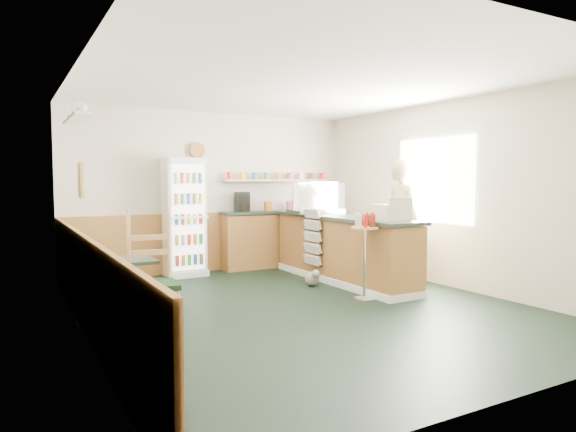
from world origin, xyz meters
TOP-DOWN VIEW (x-y plane):
  - ground at (0.00, 0.00)m, footprint 6.00×6.00m
  - room_envelope at (-0.23, 0.73)m, footprint 5.04×6.02m
  - service_counter at (1.35, 1.07)m, footprint 0.68×3.01m
  - back_counter at (1.19, 2.80)m, footprint 2.24×0.42m
  - drinks_fridge at (-0.60, 2.74)m, footprint 0.63×0.53m
  - display_case at (1.35, 1.85)m, footprint 0.88×0.46m
  - cash_register at (1.35, -0.03)m, footprint 0.44×0.45m
  - shopkeeper at (2.05, 0.52)m, footprint 0.53×0.68m
  - condiment_stand at (0.90, -0.05)m, footprint 0.36×0.36m
  - newspaper_rack at (0.99, 1.37)m, footprint 0.09×0.44m
  - cafe_table at (-2.05, 0.38)m, footprint 0.64×0.64m
  - cafe_chair at (-1.89, -0.14)m, footprint 0.51×0.51m
  - dog_doorstop at (0.77, 1.01)m, footprint 0.21×0.27m

SIDE VIEW (x-z plane):
  - ground at x=0.00m, z-range 0.00..0.00m
  - dog_doorstop at x=0.77m, z-range -0.01..0.25m
  - service_counter at x=1.35m, z-range -0.04..0.97m
  - cafe_table at x=-2.05m, z-range 0.14..0.84m
  - back_counter at x=1.19m, z-range -0.30..1.39m
  - cafe_chair at x=-1.89m, z-range 0.03..1.29m
  - newspaper_rack at x=0.99m, z-range 0.23..1.11m
  - condiment_stand at x=0.90m, z-range 0.20..1.31m
  - shopkeeper at x=2.05m, z-range 0.00..1.87m
  - drinks_fridge at x=-0.60m, z-range 0.00..1.91m
  - cash_register at x=1.35m, z-range 1.01..1.23m
  - display_case at x=1.35m, z-range 1.01..1.51m
  - room_envelope at x=-0.23m, z-range 0.16..2.88m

